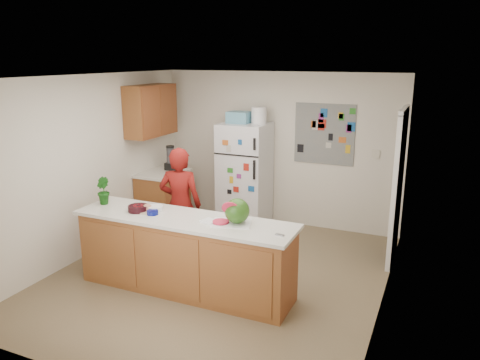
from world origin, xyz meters
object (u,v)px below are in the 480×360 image
at_px(person, 180,205).
at_px(watermelon, 237,211).
at_px(refrigerator, 245,175).
at_px(cherry_bowl, 138,208).

height_order(person, watermelon, person).
xyz_separation_m(refrigerator, watermelon, (0.90, -2.32, 0.22)).
relative_size(person, cherry_bowl, 6.46).
relative_size(refrigerator, cherry_bowl, 6.97).
bearing_deg(cherry_bowl, person, 81.10).
bearing_deg(watermelon, refrigerator, 111.18).
height_order(refrigerator, cherry_bowl, refrigerator).
bearing_deg(cherry_bowl, watermelon, 3.39).
height_order(watermelon, cherry_bowl, watermelon).
distance_m(refrigerator, person, 1.65).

